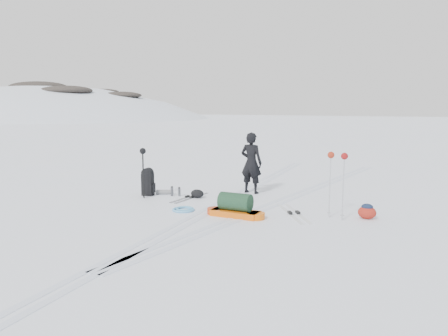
% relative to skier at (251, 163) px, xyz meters
% --- Properties ---
extents(ground, '(200.00, 200.00, 0.00)m').
position_rel_skier_xyz_m(ground, '(-0.12, -1.89, -0.89)').
color(ground, white).
rests_on(ground, ground).
extents(ski_tracks, '(3.38, 17.97, 0.01)m').
position_rel_skier_xyz_m(ski_tracks, '(0.49, -1.01, -0.89)').
color(ski_tracks, silver).
rests_on(ski_tracks, ground).
extents(skier, '(0.67, 0.45, 1.78)m').
position_rel_skier_xyz_m(skier, '(0.00, 0.00, 0.00)').
color(skier, black).
rests_on(skier, ground).
extents(pulk_sled, '(1.44, 0.47, 0.55)m').
position_rel_skier_xyz_m(pulk_sled, '(0.74, -2.67, -0.68)').
color(pulk_sled, '#E15F0D').
rests_on(pulk_sled, ground).
extents(expedition_rucksack, '(0.76, 0.65, 0.79)m').
position_rel_skier_xyz_m(expedition_rucksack, '(-2.45, -1.59, -0.52)').
color(expedition_rucksack, black).
rests_on(expedition_rucksack, ground).
extents(ski_poles_black, '(0.18, 0.17, 1.39)m').
position_rel_skier_xyz_m(ski_poles_black, '(-2.39, -1.97, 0.25)').
color(ski_poles_black, black).
rests_on(ski_poles_black, ground).
extents(ski_poles_silver, '(0.47, 0.25, 1.52)m').
position_rel_skier_xyz_m(ski_poles_silver, '(2.86, -1.87, 0.38)').
color(ski_poles_silver, silver).
rests_on(ski_poles_silver, ground).
extents(touring_skis_grey, '(0.32, 1.61, 0.06)m').
position_rel_skier_xyz_m(touring_skis_grey, '(-1.26, -1.39, -0.88)').
color(touring_skis_grey, gray).
rests_on(touring_skis_grey, ground).
extents(touring_skis_white, '(1.31, 1.74, 0.07)m').
position_rel_skier_xyz_m(touring_skis_white, '(1.89, -1.88, -0.87)').
color(touring_skis_white, silver).
rests_on(touring_skis_white, ground).
extents(rope_coil, '(0.72, 0.72, 0.07)m').
position_rel_skier_xyz_m(rope_coil, '(-0.63, -2.72, -0.86)').
color(rope_coil, '#5FB1E7').
rests_on(rope_coil, ground).
extents(small_daypack, '(0.43, 0.34, 0.35)m').
position_rel_skier_xyz_m(small_daypack, '(3.50, -1.55, -0.72)').
color(small_daypack, maroon).
rests_on(small_daypack, ground).
extents(thermos_pair, '(0.29, 0.17, 0.28)m').
position_rel_skier_xyz_m(thermos_pair, '(-1.74, -1.36, -0.76)').
color(thermos_pair, '#55565C').
rests_on(thermos_pair, ground).
extents(stuff_sack, '(0.41, 0.33, 0.23)m').
position_rel_skier_xyz_m(stuff_sack, '(-1.07, -1.29, -0.77)').
color(stuff_sack, black).
rests_on(stuff_sack, ground).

